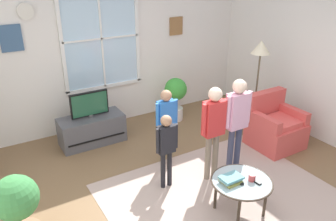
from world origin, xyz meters
TOP-DOWN VIEW (x-y plane):
  - ground_plane at (0.00, 0.00)m, footprint 5.82×6.04m
  - back_wall at (-0.01, 2.78)m, footprint 5.22×0.17m
  - area_rug at (0.18, -0.14)m, footprint 2.88×2.29m
  - tv_stand at (-0.76, 2.13)m, footprint 1.06×0.49m
  - television at (-0.76, 2.13)m, footprint 0.62×0.08m
  - armchair at (1.79, 0.51)m, footprint 0.76×0.74m
  - coffee_table at (0.17, -0.47)m, footprint 0.73×0.73m
  - book_stack at (0.05, -0.42)m, footprint 0.26×0.20m
  - cup at (0.28, -0.52)m, footprint 0.08×0.08m
  - remote_near_books at (0.29, -0.57)m, footprint 0.05×0.14m
  - remote_near_cup at (0.13, -0.47)m, footprint 0.07×0.15m
  - person_black_shirt at (-0.32, 0.44)m, footprint 0.32×0.15m
  - person_blue_shirt at (-0.02, 0.94)m, footprint 0.36×0.16m
  - person_red_shirt at (0.33, 0.29)m, footprint 0.41×0.19m
  - person_pink_shirt at (0.69, 0.25)m, footprint 0.42×0.19m
  - potted_plant_by_window at (0.93, 2.18)m, footprint 0.42×0.42m
  - potted_plant_corner at (-2.16, 0.23)m, footprint 0.46×0.46m
  - floor_lamp at (1.92, 1.12)m, footprint 0.32×0.32m

SIDE VIEW (x-z plane):
  - ground_plane at x=0.00m, z-range -0.02..0.00m
  - area_rug at x=0.18m, z-range 0.00..0.01m
  - tv_stand at x=-0.76m, z-range 0.00..0.47m
  - armchair at x=1.79m, z-range -0.11..0.76m
  - coffee_table at x=0.17m, z-range 0.20..0.66m
  - remote_near_books at x=0.29m, z-range 0.46..0.48m
  - remote_near_cup at x=0.13m, z-range 0.46..0.48m
  - book_stack at x=0.05m, z-range 0.46..0.53m
  - cup at x=0.28m, z-range 0.46..0.54m
  - potted_plant_by_window at x=0.93m, z-range 0.10..0.94m
  - potted_plant_corner at x=-2.16m, z-range 0.06..0.98m
  - person_black_shirt at x=-0.32m, z-range 0.13..1.20m
  - television at x=-0.76m, z-range 0.48..0.92m
  - person_blue_shirt at x=-0.02m, z-range 0.15..1.33m
  - person_red_shirt at x=0.33m, z-range 0.17..1.52m
  - person_pink_shirt at x=0.69m, z-range 0.18..1.59m
  - floor_lamp at x=1.92m, z-range 0.54..2.17m
  - back_wall at x=-0.01m, z-range 0.01..2.81m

